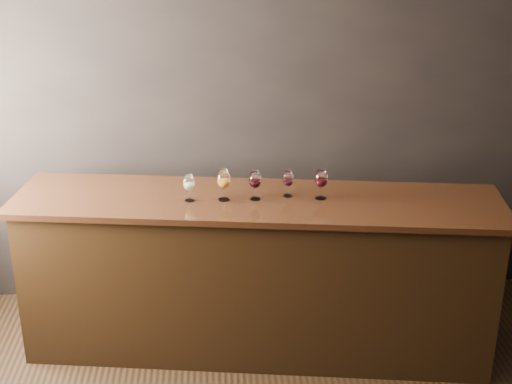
{
  "coord_description": "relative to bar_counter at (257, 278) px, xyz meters",
  "views": [
    {
      "loc": [
        -0.13,
        -3.16,
        3.09
      ],
      "look_at": [
        0.15,
        1.38,
        1.25
      ],
      "focal_mm": 50.0,
      "sensor_mm": 36.0,
      "label": 1
    }
  ],
  "objects": [
    {
      "name": "bar_top",
      "position": [
        0.0,
        0.0,
        0.6
      ],
      "size": [
        3.48,
        1.24,
        0.04
      ],
      "primitive_type": "cube",
      "rotation": [
        0.0,
        0.0,
        -0.13
      ],
      "color": "black",
      "rests_on": "bar_counter"
    },
    {
      "name": "glass_amber",
      "position": [
        -0.23,
        -0.01,
        0.77
      ],
      "size": [
        0.09,
        0.09,
        0.22
      ],
      "color": "white",
      "rests_on": "bar_top"
    },
    {
      "name": "glass_red_b",
      "position": [
        0.22,
        0.04,
        0.74
      ],
      "size": [
        0.08,
        0.08,
        0.18
      ],
      "color": "white",
      "rests_on": "bar_top"
    },
    {
      "name": "glass_red_c",
      "position": [
        0.44,
        -0.02,
        0.76
      ],
      "size": [
        0.09,
        0.09,
        0.21
      ],
      "color": "white",
      "rests_on": "bar_top"
    },
    {
      "name": "bar_counter",
      "position": [
        0.0,
        0.0,
        0.0
      ],
      "size": [
        3.36,
        1.15,
        1.15
      ],
      "primitive_type": "cube",
      "rotation": [
        0.0,
        0.0,
        -0.13
      ],
      "color": "black",
      "rests_on": "ground"
    },
    {
      "name": "room_shell",
      "position": [
        -0.39,
        -1.26,
        1.23
      ],
      "size": [
        5.02,
        4.52,
        2.81
      ],
      "color": "black",
      "rests_on": "ground"
    },
    {
      "name": "glass_red_a",
      "position": [
        -0.01,
        -0.01,
        0.76
      ],
      "size": [
        0.09,
        0.09,
        0.2
      ],
      "color": "white",
      "rests_on": "bar_top"
    },
    {
      "name": "glass_white",
      "position": [
        -0.46,
        -0.01,
        0.75
      ],
      "size": [
        0.08,
        0.08,
        0.19
      ],
      "color": "white",
      "rests_on": "bar_top"
    },
    {
      "name": "back_bar_shelf",
      "position": [
        0.55,
        0.65,
        -0.18
      ],
      "size": [
        2.2,
        0.4,
        0.79
      ],
      "primitive_type": "cube",
      "color": "black",
      "rests_on": "ground"
    }
  ]
}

